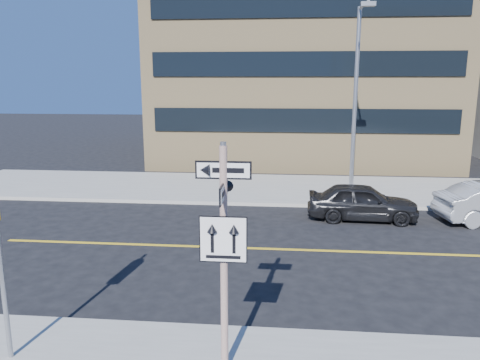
# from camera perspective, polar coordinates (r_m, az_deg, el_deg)

# --- Properties ---
(ground) EXTENTS (120.00, 120.00, 0.00)m
(ground) POSITION_cam_1_polar(r_m,az_deg,el_deg) (11.17, -0.18, -15.49)
(ground) COLOR black
(ground) RESTS_ON ground
(sign_pole) EXTENTS (0.92, 0.92, 4.06)m
(sign_pole) POSITION_cam_1_polar(r_m,az_deg,el_deg) (7.89, -1.99, -8.21)
(sign_pole) COLOR beige
(sign_pole) RESTS_ON near_sidewalk
(parked_car_a) EXTENTS (1.81, 4.13, 1.38)m
(parked_car_a) POSITION_cam_1_polar(r_m,az_deg,el_deg) (18.16, 14.68, -2.57)
(parked_car_a) COLOR black
(parked_car_a) RESTS_ON ground
(streetlight_a) EXTENTS (0.55, 2.25, 8.00)m
(streetlight_a) POSITION_cam_1_polar(r_m,az_deg,el_deg) (20.83, 14.02, 10.62)
(streetlight_a) COLOR gray
(streetlight_a) RESTS_ON far_sidewalk
(building_brick) EXTENTS (18.00, 18.00, 18.00)m
(building_brick) POSITION_cam_1_polar(r_m,az_deg,el_deg) (35.07, 7.43, 18.29)
(building_brick) COLOR tan
(building_brick) RESTS_ON ground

